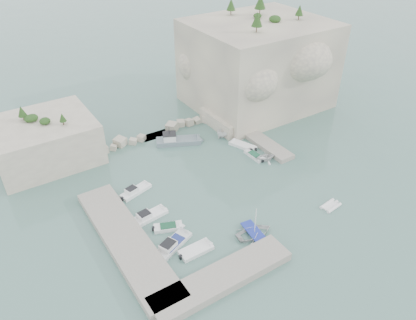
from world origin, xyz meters
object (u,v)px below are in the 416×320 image
tender_east_b (254,157)px  tender_east_c (243,147)px  motorboat_b (150,218)px  motorboat_c (168,229)px  motorboat_a (136,193)px  inflatable_dinghy (330,207)px  work_boat (179,143)px  motorboat_d (173,246)px  tender_east_d (228,136)px  tender_east_a (265,160)px  rowboat (254,235)px  motorboat_e (196,252)px

tender_east_b → tender_east_c: bearing=-6.0°
motorboat_b → motorboat_c: bearing=-77.7°
motorboat_a → tender_east_c: 21.52m
motorboat_a → inflatable_dinghy: bearing=-55.1°
motorboat_a → work_boat: 15.41m
motorboat_d → inflatable_dinghy: motorboat_d is taller
inflatable_dinghy → tender_east_c: (-0.78, 20.00, 0.00)m
motorboat_c → tender_east_d: (21.21, 15.84, 0.00)m
tender_east_a → tender_east_c: tender_east_a is taller
inflatable_dinghy → tender_east_a: (-0.24, 14.43, 0.00)m
rowboat → tender_east_a: (12.57, 12.92, 0.00)m
tender_east_d → tender_east_b: bearing=177.9°
work_boat → motorboat_d: bearing=-96.1°
motorboat_b → tender_east_b: motorboat_b is taller
motorboat_d → tender_east_a: (22.65, 8.87, 0.00)m
motorboat_c → motorboat_e: 5.69m
motorboat_c → motorboat_b: bearing=130.5°
rowboat → tender_east_b: size_ratio=1.15×
tender_east_a → tender_east_d: 10.17m
motorboat_c → motorboat_e: size_ratio=0.89×
tender_east_b → work_boat: (-8.66, 11.01, 0.00)m
motorboat_e → tender_east_b: bearing=33.0°
motorboat_d → tender_east_b: size_ratio=1.47×
tender_east_c → motorboat_a: bearing=73.2°
motorboat_e → tender_east_c: (20.09, 16.84, 0.00)m
tender_east_c → work_boat: 11.58m
tender_east_a → tender_east_b: (-0.83, 1.90, 0.00)m
motorboat_b → tender_east_a: tender_east_a is taller
motorboat_d → inflatable_dinghy: 23.56m
tender_east_c → rowboat: bearing=125.7°
work_boat → tender_east_a: bearing=-28.6°
tender_east_a → work_boat: work_boat is taller
motorboat_b → motorboat_c: size_ratio=1.34×
tender_east_a → tender_east_b: bearing=39.8°
tender_east_c → motorboat_d: bearing=101.9°
motorboat_c → rowboat: bearing=-17.2°
work_boat → inflatable_dinghy: bearing=-45.3°
motorboat_e → tender_east_b: 23.78m
motorboat_b → motorboat_e: 9.21m
motorboat_e → tender_east_d: tender_east_d is taller
motorboat_e → tender_east_c: size_ratio=0.87×
motorboat_a → motorboat_c: 9.57m
inflatable_dinghy → tender_east_b: (-1.07, 16.33, 0.00)m
tender_east_d → motorboat_c: bearing=127.7°
motorboat_a → motorboat_d: size_ratio=0.85×
rowboat → work_boat: 26.02m
motorboat_b → tender_east_d: tender_east_d is taller
tender_east_c → motorboat_c: bearing=96.8°
rowboat → tender_east_b: (11.74, 14.83, 0.00)m
work_boat → motorboat_a: bearing=-119.1°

